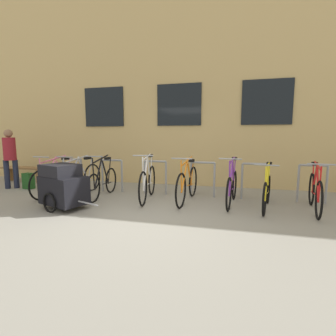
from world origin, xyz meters
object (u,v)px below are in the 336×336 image
bicycle_white (148,182)px  bicycle_silver (80,179)px  backpack (28,181)px  bicycle_black (103,182)px  wooden_bench (25,171)px  bicycle_purple (232,187)px  bike_trailer (63,186)px  bicycle_red (315,192)px  person_by_bench (10,155)px  bicycle_pink (57,179)px  bicycle_yellow (267,191)px  bicycle_orange (188,184)px

bicycle_white → bicycle_silver: 1.81m
bicycle_white → backpack: (-3.63, 0.31, -0.19)m
bicycle_black → wooden_bench: 3.69m
bicycle_white → bicycle_purple: 1.90m
bicycle_silver → backpack: 1.85m
bicycle_silver → backpack: bearing=171.3°
bicycle_black → bike_trailer: bearing=-105.6°
bicycle_white → bicycle_black: bearing=-178.4°
bicycle_purple → backpack: bearing=177.3°
bicycle_red → person_by_bench: person_by_bench is taller
bicycle_purple → bicycle_white: bearing=-178.6°
bicycle_pink → person_by_bench: (-1.75, 0.33, 0.56)m
bicycle_pink → bicycle_yellow: 4.96m
bicycle_white → backpack: size_ratio=3.99×
bicycle_black → bike_trailer: bicycle_black is taller
person_by_bench → bicycle_white: bearing=-3.4°
bicycle_orange → bicycle_white: bearing=-176.0°
bicycle_purple → person_by_bench: bearing=178.2°
bike_trailer → bicycle_white: bearing=37.6°
bicycle_silver → bicycle_yellow: bearing=-1.7°
wooden_bench → backpack: bearing=-42.8°
bicycle_red → wooden_bench: (-8.09, 1.27, -0.04)m
bicycle_orange → wooden_bench: (-5.53, 1.15, -0.06)m
bicycle_purple → bicycle_orange: 0.97m
bicycle_yellow → wooden_bench: bicycle_yellow is taller
bicycle_silver → bike_trailer: 1.20m
bicycle_purple → backpack: size_ratio=3.79×
bicycle_silver → backpack: bicycle_silver is taller
bicycle_pink → bicycle_black: (1.24, 0.06, -0.01)m
bicycle_pink → bicycle_purple: size_ratio=1.06×
bicycle_pink → bicycle_black: size_ratio=1.06×
bicycle_yellow → bike_trailer: 4.14m
bicycle_yellow → bicycle_black: size_ratio=0.96×
bicycle_orange → wooden_bench: bicycle_orange is taller
person_by_bench → backpack: person_by_bench is taller
bicycle_yellow → bicycle_black: bicycle_black is taller
bike_trailer → bicycle_red: bearing=12.0°
bicycle_white → backpack: bicycle_white is taller
bike_trailer → wooden_bench: bike_trailer is taller
bicycle_white → bicycle_black: (-1.13, -0.03, -0.04)m
bicycle_yellow → bicycle_silver: 4.40m
bicycle_black → bicycle_orange: bicycle_black is taller
person_by_bench → bicycle_pink: bearing=-10.8°
bicycle_pink → bicycle_yellow: size_ratio=1.11×
bicycle_pink → person_by_bench: 1.87m
bicycle_black → bicycle_orange: bearing=2.7°
bicycle_pink → bicycle_purple: (4.27, 0.14, -0.00)m
bicycle_white → person_by_bench: (-4.12, 0.24, 0.54)m
bicycle_silver → wooden_bench: 3.04m
bicycle_silver → bicycle_red: bearing=-1.0°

